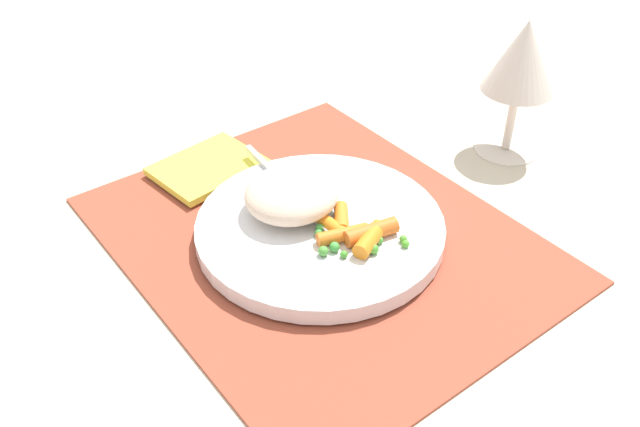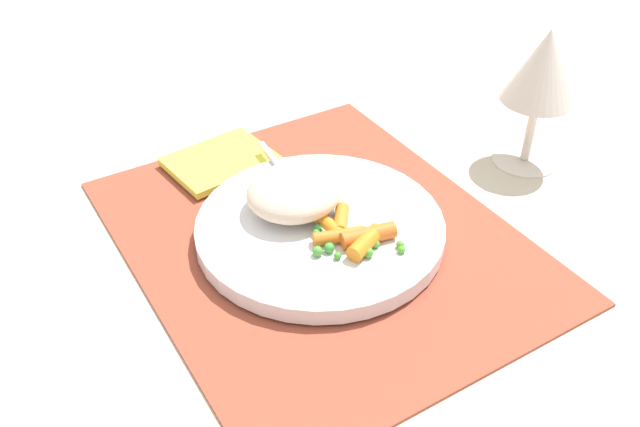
{
  "view_description": "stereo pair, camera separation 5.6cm",
  "coord_description": "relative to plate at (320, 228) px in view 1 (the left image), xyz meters",
  "views": [
    {
      "loc": [
        0.42,
        -0.32,
        0.44
      ],
      "look_at": [
        0.0,
        0.0,
        0.03
      ],
      "focal_mm": 39.13,
      "sensor_mm": 36.0,
      "label": 1
    },
    {
      "loc": [
        0.45,
        -0.28,
        0.44
      ],
      "look_at": [
        0.0,
        0.0,
        0.03
      ],
      "focal_mm": 39.13,
      "sensor_mm": 36.0,
      "label": 2
    }
  ],
  "objects": [
    {
      "name": "napkin",
      "position": [
        -0.17,
        -0.03,
        -0.0
      ],
      "size": [
        0.1,
        0.12,
        0.01
      ],
      "primitive_type": "cube",
      "rotation": [
        0.0,
        0.0,
        0.12
      ],
      "color": "#EAE54C",
      "rests_on": "placemat"
    },
    {
      "name": "pea_scatter",
      "position": [
        0.04,
        0.0,
        0.01
      ],
      "size": [
        0.09,
        0.08,
        0.01
      ],
      "color": "green",
      "rests_on": "plate"
    },
    {
      "name": "fork",
      "position": [
        -0.04,
        0.0,
        0.01
      ],
      "size": [
        0.19,
        0.03,
        0.01
      ],
      "color": "silver",
      "rests_on": "plate"
    },
    {
      "name": "wine_glass",
      "position": [
        0.0,
        0.27,
        0.1
      ],
      "size": [
        0.08,
        0.08,
        0.16
      ],
      "color": "silver",
      "rests_on": "ground_plane"
    },
    {
      "name": "carrot_portion",
      "position": [
        0.04,
        0.01,
        0.02
      ],
      "size": [
        0.08,
        0.07,
        0.02
      ],
      "color": "orange",
      "rests_on": "plate"
    },
    {
      "name": "ground_plane",
      "position": [
        0.0,
        0.0,
        -0.01
      ],
      "size": [
        2.4,
        2.4,
        0.0
      ],
      "primitive_type": "plane",
      "color": "beige"
    },
    {
      "name": "plate",
      "position": [
        0.0,
        0.0,
        0.0
      ],
      "size": [
        0.24,
        0.24,
        0.02
      ],
      "primitive_type": "cylinder",
      "color": "white",
      "rests_on": "placemat"
    },
    {
      "name": "placemat",
      "position": [
        0.0,
        0.0,
        -0.01
      ],
      "size": [
        0.43,
        0.35,
        0.01
      ],
      "primitive_type": "cube",
      "color": "#9E4733",
      "rests_on": "ground_plane"
    },
    {
      "name": "rice_mound",
      "position": [
        -0.03,
        -0.01,
        0.03
      ],
      "size": [
        0.09,
        0.09,
        0.04
      ],
      "primitive_type": "ellipsoid",
      "color": "beige",
      "rests_on": "plate"
    }
  ]
}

